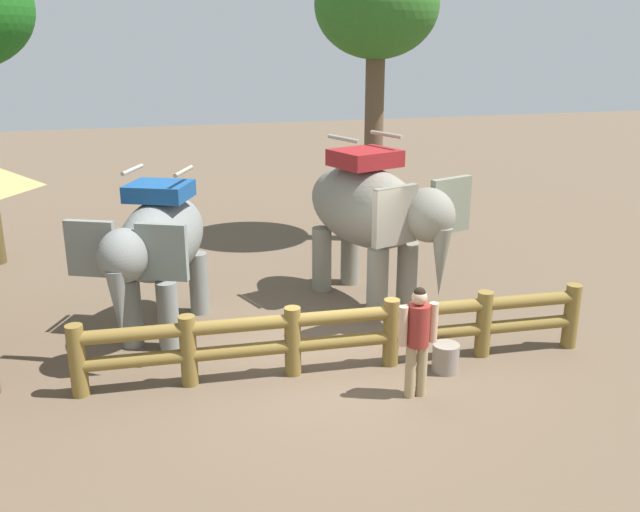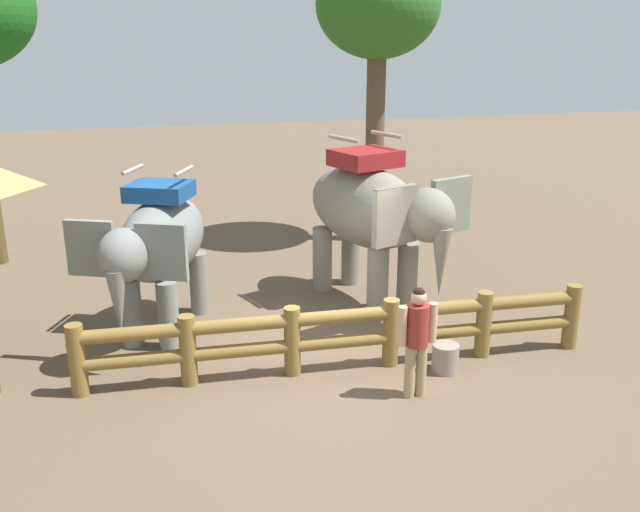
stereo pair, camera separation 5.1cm
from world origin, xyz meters
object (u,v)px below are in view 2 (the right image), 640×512
(log_fence, at_px, (342,332))
(feed_bucket, at_px, (445,358))
(elephant_center, at_px, (373,212))
(tourist_woman_in_black, at_px, (417,334))
(elephant_near_left, at_px, (158,245))
(tree_far_left, at_px, (378,11))

(log_fence, height_order, feed_bucket, log_fence)
(elephant_center, height_order, tourist_woman_in_black, elephant_center)
(elephant_near_left, relative_size, feed_bucket, 7.54)
(elephant_near_left, bearing_deg, log_fence, -39.82)
(elephant_center, distance_m, tree_far_left, 5.53)
(elephant_center, bearing_deg, log_fence, -118.36)
(elephant_center, height_order, tree_far_left, tree_far_left)
(tourist_woman_in_black, relative_size, feed_bucket, 3.71)
(tourist_woman_in_black, bearing_deg, feed_bucket, 37.85)
(log_fence, distance_m, tree_far_left, 8.42)
(elephant_near_left, relative_size, tourist_woman_in_black, 2.03)
(tree_far_left, distance_m, feed_bucket, 8.67)
(log_fence, height_order, tree_far_left, tree_far_left)
(elephant_near_left, xyz_separation_m, elephant_center, (3.80, 0.37, 0.20))
(log_fence, relative_size, elephant_center, 2.08)
(tourist_woman_in_black, relative_size, tree_far_left, 0.24)
(elephant_center, xyz_separation_m, feed_bucket, (0.14, -2.92, -1.53))
(elephant_near_left, xyz_separation_m, tourist_woman_in_black, (3.21, -3.11, -0.62))
(tourist_woman_in_black, bearing_deg, elephant_near_left, 135.93)
(elephant_near_left, bearing_deg, tree_far_left, 39.67)
(log_fence, distance_m, feed_bucket, 1.58)
(elephant_center, xyz_separation_m, tree_far_left, (1.46, 4.00, 3.54))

